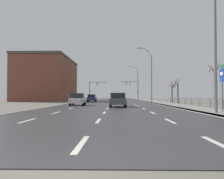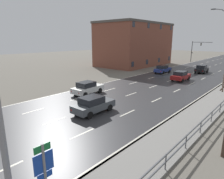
# 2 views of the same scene
# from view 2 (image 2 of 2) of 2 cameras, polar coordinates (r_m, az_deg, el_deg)

# --- Properties ---
(ground_plane) EXTENTS (160.00, 160.00, 0.12)m
(ground_plane) POSITION_cam_2_polar(r_m,az_deg,el_deg) (41.04, 21.23, 4.03)
(ground_plane) COLOR #666056
(road_asphalt_strip) EXTENTS (14.00, 120.00, 0.03)m
(road_asphalt_strip) POSITION_cam_2_polar(r_m,az_deg,el_deg) (52.37, 25.83, 5.69)
(road_asphalt_strip) COLOR #303033
(road_asphalt_strip) RESTS_ON ground
(guardrail) EXTENTS (0.07, 29.69, 1.00)m
(guardrail) POSITION_cam_2_polar(r_m,az_deg,el_deg) (12.00, 18.19, -15.79)
(guardrail) COLOR #515459
(guardrail) RESTS_ON ground
(highway_sign) EXTENTS (0.09, 0.68, 3.48)m
(highway_sign) POSITION_cam_2_polar(r_m,az_deg,el_deg) (7.30, -18.62, -23.18)
(highway_sign) COLOR slate
(highway_sign) RESTS_ON ground
(traffic_signal_left) EXTENTS (5.61, 0.36, 5.94)m
(traffic_signal_left) POSITION_cam_2_polar(r_m,az_deg,el_deg) (64.18, 22.92, 10.88)
(traffic_signal_left) COLOR #38383A
(traffic_signal_left) RESTS_ON ground
(car_near_left) EXTENTS (2.01, 4.19, 1.57)m
(car_near_left) POSITION_cam_2_polar(r_m,az_deg,el_deg) (43.76, 24.40, 5.46)
(car_near_left) COLOR black
(car_near_left) RESTS_ON ground
(car_far_right) EXTENTS (1.85, 4.11, 1.57)m
(car_far_right) POSITION_cam_2_polar(r_m,az_deg,el_deg) (40.74, 14.36, 5.73)
(car_far_right) COLOR navy
(car_far_right) RESTS_ON ground
(car_far_left) EXTENTS (1.96, 4.17, 1.57)m
(car_far_left) POSITION_cam_2_polar(r_m,az_deg,el_deg) (24.36, -7.08, 0.49)
(car_far_left) COLOR silver
(car_far_left) RESTS_ON ground
(car_mid_centre) EXTENTS (1.84, 4.10, 1.57)m
(car_mid_centre) POSITION_cam_2_polar(r_m,az_deg,el_deg) (18.16, -5.45, -4.30)
(car_mid_centre) COLOR #474C51
(car_mid_centre) RESTS_ON ground
(car_distant) EXTENTS (1.89, 4.13, 1.57)m
(car_distant) POSITION_cam_2_polar(r_m,az_deg,el_deg) (34.03, 19.15, 3.75)
(car_distant) COLOR maroon
(car_distant) RESTS_ON ground
(brick_building) EXTENTS (11.36, 20.14, 10.58)m
(brick_building) POSITION_cam_2_polar(r_m,az_deg,el_deg) (52.56, 6.58, 12.84)
(brick_building) COLOR brown
(brick_building) RESTS_ON ground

